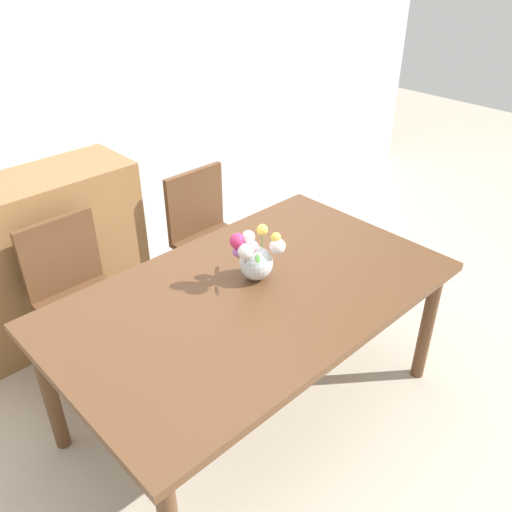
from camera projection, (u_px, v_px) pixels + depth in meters
The scene contains 7 objects.
ground_plane at pixel (253, 406), 2.83m from camera, with size 12.00×12.00×0.00m, color #B7AD99.
back_wall at pixel (60, 80), 3.07m from camera, with size 7.00×0.10×2.80m, color silver.
dining_table at pixel (252, 305), 2.47m from camera, with size 1.83×1.10×0.75m.
chair_left at pixel (76, 290), 2.84m from camera, with size 0.42×0.42×0.90m.
chair_right at pixel (207, 232), 3.36m from camera, with size 0.42×0.42×0.90m.
dresser at pixel (23, 267), 3.06m from camera, with size 1.40×0.47×1.00m.
flower_vase at pixel (255, 257), 2.46m from camera, with size 0.23×0.21×0.27m.
Camera 1 is at (-1.35, -1.44, 2.18)m, focal length 37.61 mm.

